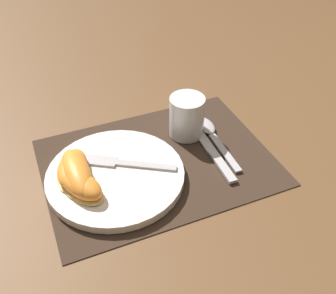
{
  "coord_description": "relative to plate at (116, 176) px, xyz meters",
  "views": [
    {
      "loc": [
        -0.2,
        -0.54,
        0.52
      ],
      "look_at": [
        0.03,
        0.01,
        0.02
      ],
      "focal_mm": 42.0,
      "sensor_mm": 36.0,
      "label": 1
    }
  ],
  "objects": [
    {
      "name": "ground_plane",
      "position": [
        0.09,
        0.02,
        -0.01
      ],
      "size": [
        3.0,
        3.0,
        0.0
      ],
      "primitive_type": "plane",
      "color": "brown"
    },
    {
      "name": "fork",
      "position": [
        0.02,
        0.02,
        0.01
      ],
      "size": [
        0.17,
        0.11,
        0.0
      ],
      "color": "#BCBCC1",
      "rests_on": "plate"
    },
    {
      "name": "placemat",
      "position": [
        0.09,
        0.02,
        -0.01
      ],
      "size": [
        0.44,
        0.32,
        0.0
      ],
      "color": "#38281E",
      "rests_on": "ground_plane"
    },
    {
      "name": "citrus_wedge_2",
      "position": [
        -0.07,
        -0.02,
        0.02
      ],
      "size": [
        0.09,
        0.11,
        0.03
      ],
      "color": "#F4DB84",
      "rests_on": "plate"
    },
    {
      "name": "citrus_wedge_0",
      "position": [
        -0.07,
        0.03,
        0.02
      ],
      "size": [
        0.09,
        0.11,
        0.03
      ],
      "color": "#F4DB84",
      "rests_on": "plate"
    },
    {
      "name": "knife",
      "position": [
        0.2,
        0.01,
        -0.01
      ],
      "size": [
        0.03,
        0.23,
        0.01
      ],
      "color": "#BCBCC1",
      "rests_on": "placemat"
    },
    {
      "name": "juice_glass",
      "position": [
        0.18,
        0.08,
        0.03
      ],
      "size": [
        0.07,
        0.07,
        0.09
      ],
      "color": "silver",
      "rests_on": "placemat"
    },
    {
      "name": "spoon",
      "position": [
        0.23,
        0.05,
        -0.0
      ],
      "size": [
        0.04,
        0.18,
        0.01
      ],
      "color": "#BCBCC1",
      "rests_on": "placemat"
    },
    {
      "name": "plate",
      "position": [
        0.0,
        0.0,
        0.0
      ],
      "size": [
        0.26,
        0.26,
        0.02
      ],
      "color": "white",
      "rests_on": "placemat"
    },
    {
      "name": "citrus_wedge_1",
      "position": [
        -0.07,
        0.01,
        0.03
      ],
      "size": [
        0.05,
        0.13,
        0.04
      ],
      "color": "#F4DB84",
      "rests_on": "plate"
    }
  ]
}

